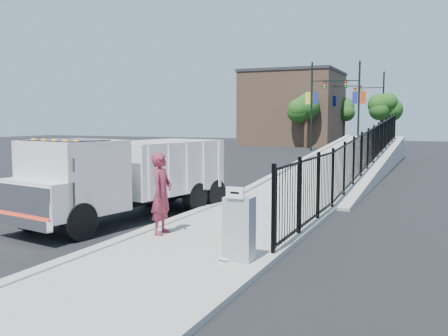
% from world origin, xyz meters
% --- Properties ---
extents(ground, '(120.00, 120.00, 0.00)m').
position_xyz_m(ground, '(0.00, 0.00, 0.00)').
color(ground, black).
rests_on(ground, ground).
extents(sidewalk, '(3.55, 12.00, 0.12)m').
position_xyz_m(sidewalk, '(1.93, -2.00, 0.06)').
color(sidewalk, '#9E998E').
rests_on(sidewalk, ground).
extents(curb, '(0.30, 12.00, 0.16)m').
position_xyz_m(curb, '(0.00, -2.00, 0.08)').
color(curb, '#ADAAA3').
rests_on(curb, ground).
extents(ramp, '(3.95, 24.06, 3.19)m').
position_xyz_m(ramp, '(2.12, 16.00, 0.00)').
color(ramp, '#9E998E').
rests_on(ramp, ground).
extents(iron_fence, '(0.10, 28.00, 1.80)m').
position_xyz_m(iron_fence, '(3.55, 12.00, 0.90)').
color(iron_fence, black).
rests_on(iron_fence, ground).
extents(truck, '(3.46, 7.22, 2.37)m').
position_xyz_m(truck, '(-1.62, 0.18, 1.34)').
color(truck, black).
rests_on(truck, ground).
extents(worker, '(0.55, 0.76, 1.95)m').
position_xyz_m(worker, '(0.55, -1.39, 1.10)').
color(worker, maroon).
rests_on(worker, sidewalk).
extents(utility_cabinet, '(0.55, 0.40, 1.25)m').
position_xyz_m(utility_cabinet, '(3.10, -2.76, 0.75)').
color(utility_cabinet, gray).
rests_on(utility_cabinet, sidewalk).
extents(arrow_sign, '(0.35, 0.04, 0.22)m').
position_xyz_m(arrow_sign, '(3.10, -2.98, 1.48)').
color(arrow_sign, white).
rests_on(arrow_sign, utility_cabinet).
extents(debris, '(0.32, 0.32, 0.08)m').
position_xyz_m(debris, '(2.86, -2.85, 0.16)').
color(debris, silver).
rests_on(debris, sidewalk).
extents(light_pole_0, '(3.77, 0.22, 8.00)m').
position_xyz_m(light_pole_0, '(-4.00, 33.32, 4.36)').
color(light_pole_0, black).
rests_on(light_pole_0, ground).
extents(light_pole_1, '(3.78, 0.22, 8.00)m').
position_xyz_m(light_pole_1, '(-0.53, 34.03, 4.36)').
color(light_pole_1, black).
rests_on(light_pole_1, ground).
extents(light_pole_2, '(3.77, 0.22, 8.00)m').
position_xyz_m(light_pole_2, '(-3.94, 41.50, 4.36)').
color(light_pole_2, black).
rests_on(light_pole_2, ground).
extents(light_pole_3, '(3.78, 0.22, 8.00)m').
position_xyz_m(light_pole_3, '(0.39, 45.00, 4.36)').
color(light_pole_3, black).
rests_on(light_pole_3, ground).
extents(tree_0, '(2.70, 2.70, 5.35)m').
position_xyz_m(tree_0, '(-5.89, 37.68, 3.95)').
color(tree_0, '#382314').
rests_on(tree_0, ground).
extents(tree_1, '(2.17, 2.17, 5.08)m').
position_xyz_m(tree_1, '(1.10, 40.50, 3.91)').
color(tree_1, '#382314').
rests_on(tree_1, ground).
extents(tree_2, '(2.39, 2.39, 5.19)m').
position_xyz_m(tree_2, '(-3.96, 47.77, 3.93)').
color(tree_2, '#382314').
rests_on(tree_2, ground).
extents(building, '(10.00, 10.00, 8.00)m').
position_xyz_m(building, '(-9.00, 44.00, 4.00)').
color(building, '#8C664C').
rests_on(building, ground).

